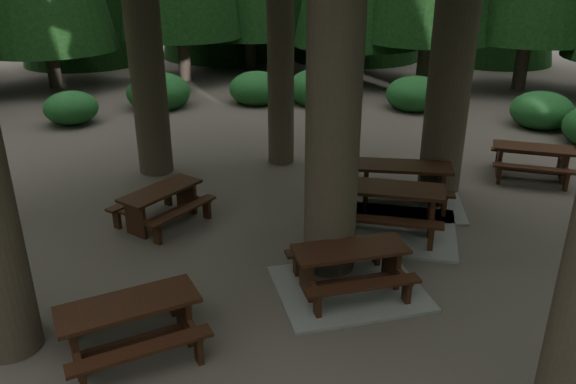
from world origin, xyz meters
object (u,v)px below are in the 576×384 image
(picnic_table_c, at_px, (387,215))
(picnic_table_e, at_px, (130,319))
(picnic_table_a, at_px, (349,276))
(picnic_table_f, at_px, (403,189))
(picnic_table_b, at_px, (162,201))
(picnic_table_d, at_px, (532,157))

(picnic_table_c, distance_m, picnic_table_e, 5.29)
(picnic_table_a, bearing_deg, picnic_table_e, -168.07)
(picnic_table_a, relative_size, picnic_table_f, 1.03)
(picnic_table_b, bearing_deg, picnic_table_a, -89.97)
(picnic_table_d, xyz_separation_m, picnic_table_f, (-2.73, -2.26, -0.21))
(picnic_table_c, xyz_separation_m, picnic_table_e, (-2.74, -4.53, 0.19))
(picnic_table_d, bearing_deg, picnic_table_e, -123.85)
(picnic_table_e, distance_m, picnic_table_f, 6.60)
(picnic_table_b, relative_size, picnic_table_d, 1.12)
(picnic_table_b, height_order, picnic_table_d, picnic_table_d)
(picnic_table_d, distance_m, picnic_table_e, 9.93)
(picnic_table_a, xyz_separation_m, picnic_table_e, (-2.45, -2.26, 0.26))
(picnic_table_d, bearing_deg, picnic_table_c, -127.62)
(picnic_table_a, height_order, picnic_table_d, picnic_table_d)
(picnic_table_b, xyz_separation_m, picnic_table_e, (1.47, -3.58, 0.03))
(picnic_table_a, distance_m, picnic_table_f, 3.68)
(picnic_table_b, height_order, picnic_table_f, picnic_table_f)
(picnic_table_b, distance_m, picnic_table_d, 8.45)
(picnic_table_a, height_order, picnic_table_b, picnic_table_a)
(picnic_table_e, bearing_deg, picnic_table_a, -0.76)
(picnic_table_b, bearing_deg, picnic_table_e, -139.11)
(picnic_table_c, distance_m, picnic_table_f, 1.40)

